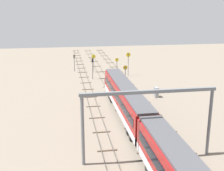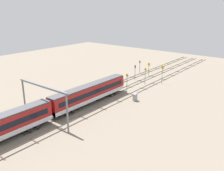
{
  "view_description": "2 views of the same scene",
  "coord_description": "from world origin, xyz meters",
  "px_view_note": "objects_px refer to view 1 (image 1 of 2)",
  "views": [
    {
      "loc": [
        -43.98,
        9.1,
        16.7
      ],
      "look_at": [
        3.26,
        1.17,
        3.42
      ],
      "focal_mm": 46.68,
      "sensor_mm": 36.0,
      "label": 1
    },
    {
      "loc": [
        -43.2,
        -39.33,
        23.15
      ],
      "look_at": [
        4.56,
        -1.39,
        3.21
      ],
      "focal_mm": 39.05,
      "sensor_mm": 36.0,
      "label": 2
    }
  ],
  "objects_px": {
    "speed_sign_mid_trackside": "(128,60)",
    "relay_cabinet": "(156,92)",
    "signal_light_trackside_approach": "(92,66)",
    "speed_sign_distant_end": "(117,67)",
    "speed_sign_near_foreground": "(125,76)",
    "overhead_gantry": "(149,109)",
    "speed_sign_far_trackside": "(94,60)",
    "signal_light_trackside_departure": "(74,61)"
  },
  "relations": [
    {
      "from": "speed_sign_mid_trackside",
      "to": "signal_light_trackside_departure",
      "type": "relative_size",
      "value": 1.32
    },
    {
      "from": "speed_sign_far_trackside",
      "to": "signal_light_trackside_approach",
      "type": "distance_m",
      "value": 7.14
    },
    {
      "from": "speed_sign_near_foreground",
      "to": "signal_light_trackside_approach",
      "type": "bearing_deg",
      "value": 23.43
    },
    {
      "from": "speed_sign_distant_end",
      "to": "signal_light_trackside_departure",
      "type": "xyz_separation_m",
      "value": [
        11.33,
        9.12,
        -0.44
      ]
    },
    {
      "from": "overhead_gantry",
      "to": "signal_light_trackside_departure",
      "type": "xyz_separation_m",
      "value": [
        46.43,
        6.12,
        -3.07
      ]
    },
    {
      "from": "speed_sign_mid_trackside",
      "to": "signal_light_trackside_approach",
      "type": "bearing_deg",
      "value": 101.62
    },
    {
      "from": "speed_sign_near_foreground",
      "to": "relay_cabinet",
      "type": "height_order",
      "value": "speed_sign_near_foreground"
    },
    {
      "from": "overhead_gantry",
      "to": "speed_sign_near_foreground",
      "type": "xyz_separation_m",
      "value": [
        25.53,
        -2.89,
        -2.48
      ]
    },
    {
      "from": "speed_sign_distant_end",
      "to": "relay_cabinet",
      "type": "xyz_separation_m",
      "value": [
        -13.28,
        -5.06,
        -2.36
      ]
    },
    {
      "from": "speed_sign_distant_end",
      "to": "relay_cabinet",
      "type": "bearing_deg",
      "value": -159.12
    },
    {
      "from": "speed_sign_far_trackside",
      "to": "signal_light_trackside_departure",
      "type": "bearing_deg",
      "value": 68.76
    },
    {
      "from": "signal_light_trackside_departure",
      "to": "relay_cabinet",
      "type": "distance_m",
      "value": 28.47
    },
    {
      "from": "speed_sign_near_foreground",
      "to": "relay_cabinet",
      "type": "bearing_deg",
      "value": -125.64
    },
    {
      "from": "overhead_gantry",
      "to": "relay_cabinet",
      "type": "height_order",
      "value": "overhead_gantry"
    },
    {
      "from": "speed_sign_mid_trackside",
      "to": "speed_sign_far_trackside",
      "type": "relative_size",
      "value": 1.24
    },
    {
      "from": "speed_sign_far_trackside",
      "to": "speed_sign_distant_end",
      "type": "bearing_deg",
      "value": -155.7
    },
    {
      "from": "speed_sign_near_foreground",
      "to": "signal_light_trackside_departure",
      "type": "bearing_deg",
      "value": 23.32
    },
    {
      "from": "speed_sign_mid_trackside",
      "to": "speed_sign_distant_end",
      "type": "xyz_separation_m",
      "value": [
        -4.19,
        3.58,
        -0.52
      ]
    },
    {
      "from": "overhead_gantry",
      "to": "signal_light_trackside_approach",
      "type": "xyz_separation_m",
      "value": [
        37.48,
        2.29,
        -2.74
      ]
    },
    {
      "from": "speed_sign_distant_end",
      "to": "signal_light_trackside_approach",
      "type": "distance_m",
      "value": 5.79
    },
    {
      "from": "speed_sign_far_trackside",
      "to": "speed_sign_near_foreground",
      "type": "bearing_deg",
      "value": -167.67
    },
    {
      "from": "signal_light_trackside_approach",
      "to": "speed_sign_distant_end",
      "type": "bearing_deg",
      "value": -114.17
    },
    {
      "from": "speed_sign_mid_trackside",
      "to": "speed_sign_distant_end",
      "type": "bearing_deg",
      "value": 139.52
    },
    {
      "from": "speed_sign_near_foreground",
      "to": "relay_cabinet",
      "type": "distance_m",
      "value": 6.84
    },
    {
      "from": "speed_sign_near_foreground",
      "to": "relay_cabinet",
      "type": "relative_size",
      "value": 2.95
    },
    {
      "from": "speed_sign_far_trackside",
      "to": "overhead_gantry",
      "type": "bearing_deg",
      "value": -178.37
    },
    {
      "from": "overhead_gantry",
      "to": "signal_light_trackside_approach",
      "type": "bearing_deg",
      "value": 3.49
    },
    {
      "from": "speed_sign_mid_trackside",
      "to": "relay_cabinet",
      "type": "height_order",
      "value": "speed_sign_mid_trackside"
    },
    {
      "from": "overhead_gantry",
      "to": "speed_sign_far_trackside",
      "type": "height_order",
      "value": "overhead_gantry"
    },
    {
      "from": "overhead_gantry",
      "to": "relay_cabinet",
      "type": "distance_m",
      "value": 23.8
    },
    {
      "from": "speed_sign_near_foreground",
      "to": "signal_light_trackside_departure",
      "type": "distance_m",
      "value": 22.77
    },
    {
      "from": "overhead_gantry",
      "to": "speed_sign_distant_end",
      "type": "xyz_separation_m",
      "value": [
        35.11,
        -2.99,
        -2.63
      ]
    },
    {
      "from": "speed_sign_far_trackside",
      "to": "speed_sign_mid_trackside",
      "type": "bearing_deg",
      "value": -123.8
    },
    {
      "from": "speed_sign_mid_trackside",
      "to": "signal_light_trackside_departure",
      "type": "distance_m",
      "value": 14.59
    },
    {
      "from": "signal_light_trackside_approach",
      "to": "relay_cabinet",
      "type": "relative_size",
      "value": 2.64
    },
    {
      "from": "speed_sign_near_foreground",
      "to": "signal_light_trackside_approach",
      "type": "height_order",
      "value": "speed_sign_near_foreground"
    },
    {
      "from": "signal_light_trackside_departure",
      "to": "overhead_gantry",
      "type": "bearing_deg",
      "value": -172.49
    },
    {
      "from": "speed_sign_mid_trackside",
      "to": "relay_cabinet",
      "type": "bearing_deg",
      "value": -175.13
    },
    {
      "from": "overhead_gantry",
      "to": "speed_sign_mid_trackside",
      "type": "relative_size",
      "value": 2.61
    },
    {
      "from": "overhead_gantry",
      "to": "speed_sign_distant_end",
      "type": "distance_m",
      "value": 35.33
    },
    {
      "from": "overhead_gantry",
      "to": "signal_light_trackside_approach",
      "type": "height_order",
      "value": "overhead_gantry"
    },
    {
      "from": "speed_sign_near_foreground",
      "to": "overhead_gantry",
      "type": "bearing_deg",
      "value": 173.55
    }
  ]
}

